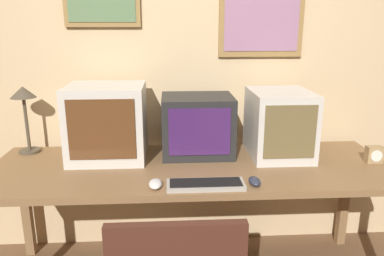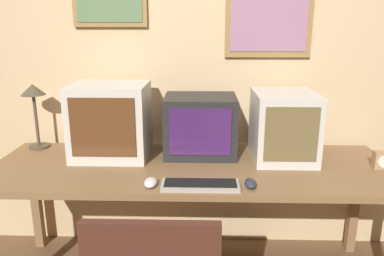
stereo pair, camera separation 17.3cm
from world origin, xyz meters
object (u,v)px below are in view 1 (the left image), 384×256
object	(u,v)px
mouse_near_keyboard	(255,181)
monitor_left	(107,122)
monitor_center	(197,125)
desk_lamp	(24,102)
mouse_far_corner	(155,184)
keyboard_main	(206,184)
monitor_right	(279,124)
desk_clock	(374,154)

from	to	relation	value
mouse_near_keyboard	monitor_left	bearing A→B (deg)	150.80
monitor_center	desk_lamp	xyz separation A→B (m)	(-1.04, 0.08, 0.14)
mouse_far_corner	desk_lamp	world-z (taller)	desk_lamp
desk_lamp	keyboard_main	bearing A→B (deg)	-29.09
mouse_far_corner	desk_lamp	bearing A→B (deg)	144.57
monitor_left	keyboard_main	distance (m)	0.73
keyboard_main	desk_lamp	world-z (taller)	desk_lamp
monitor_center	monitor_right	bearing A→B (deg)	-7.09
monitor_left	mouse_far_corner	size ratio (longest dim) A/B	3.89
mouse_near_keyboard	mouse_far_corner	world-z (taller)	same
monitor_right	desk_clock	size ratio (longest dim) A/B	4.35
monitor_left	monitor_right	xyz separation A→B (m)	(1.01, -0.01, -0.02)
desk_clock	desk_lamp	bearing A→B (deg)	171.53
mouse_near_keyboard	desk_clock	world-z (taller)	desk_clock
monitor_center	monitor_right	distance (m)	0.49
monitor_right	desk_clock	xyz separation A→B (m)	(0.51, -0.16, -0.15)
monitor_left	mouse_near_keyboard	xyz separation A→B (m)	(0.78, -0.43, -0.20)
monitor_center	mouse_near_keyboard	xyz separation A→B (m)	(0.25, -0.48, -0.16)
monitor_left	monitor_right	size ratio (longest dim) A/B	1.04
monitor_center	desk_clock	distance (m)	1.03
desk_lamp	monitor_right	bearing A→B (deg)	-5.39
desk_clock	desk_lamp	xyz separation A→B (m)	(-2.04, 0.30, 0.27)
mouse_near_keyboard	mouse_far_corner	distance (m)	0.49
monitor_left	mouse_near_keyboard	distance (m)	0.91
monitor_center	keyboard_main	xyz separation A→B (m)	(0.00, -0.50, -0.17)
monitor_center	desk_clock	size ratio (longest dim) A/B	4.40
monitor_center	monitor_left	bearing A→B (deg)	-174.91
monitor_right	keyboard_main	xyz separation A→B (m)	(-0.48, -0.44, -0.18)
desk_lamp	monitor_center	bearing A→B (deg)	-4.60
mouse_near_keyboard	desk_clock	xyz separation A→B (m)	(0.75, 0.26, 0.03)
keyboard_main	mouse_near_keyboard	xyz separation A→B (m)	(0.24, 0.01, 0.00)
monitor_center	mouse_near_keyboard	world-z (taller)	monitor_center
monitor_center	mouse_far_corner	bearing A→B (deg)	-116.40
desk_clock	monitor_center	bearing A→B (deg)	167.58
keyboard_main	mouse_near_keyboard	world-z (taller)	mouse_near_keyboard
mouse_near_keyboard	mouse_far_corner	xyz separation A→B (m)	(-0.49, -0.00, -0.00)
keyboard_main	monitor_center	bearing A→B (deg)	90.53
mouse_near_keyboard	keyboard_main	bearing A→B (deg)	-176.70
monitor_left	monitor_center	bearing A→B (deg)	5.09
monitor_right	mouse_far_corner	xyz separation A→B (m)	(-0.72, -0.42, -0.18)
monitor_left	mouse_far_corner	world-z (taller)	monitor_left
monitor_right	keyboard_main	world-z (taller)	monitor_right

